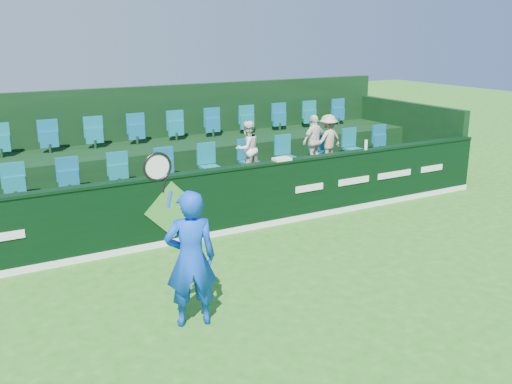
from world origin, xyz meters
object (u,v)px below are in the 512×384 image
towel (282,159)px  drinks_bottle (366,145)px  spectator_right (328,140)px  spectator_middle (314,141)px  spectator_left (247,149)px  tennis_player (191,258)px

towel → drinks_bottle: bearing=0.0°
spectator_right → drinks_bottle: spectator_right is taller
spectator_middle → spectator_right: spectator_middle is taller
spectator_right → drinks_bottle: (0.23, -1.12, 0.05)m
spectator_left → spectator_right: spectator_left is taller
tennis_player → spectator_middle: bearing=40.1°
spectator_left → towel: 1.14m
spectator_right → tennis_player: bearing=29.5°
spectator_middle → towel: size_ratio=3.45×
tennis_player → spectator_right: (5.36, 4.18, 0.43)m
spectator_middle → drinks_bottle: (0.62, -1.12, 0.04)m
tennis_player → drinks_bottle: (5.58, 3.06, 0.48)m
tennis_player → towel: size_ratio=7.08×
drinks_bottle → tennis_player: bearing=-151.3°
spectator_middle → towel: bearing=23.5°
towel → spectator_left: bearing=99.9°
towel → drinks_bottle: (2.22, 0.00, 0.08)m
spectator_right → drinks_bottle: size_ratio=5.51×
spectator_middle → spectator_right: size_ratio=1.02×
spectator_left → drinks_bottle: size_ratio=5.60×
tennis_player → spectator_left: 5.26m
tennis_player → spectator_left: bearing=52.8°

